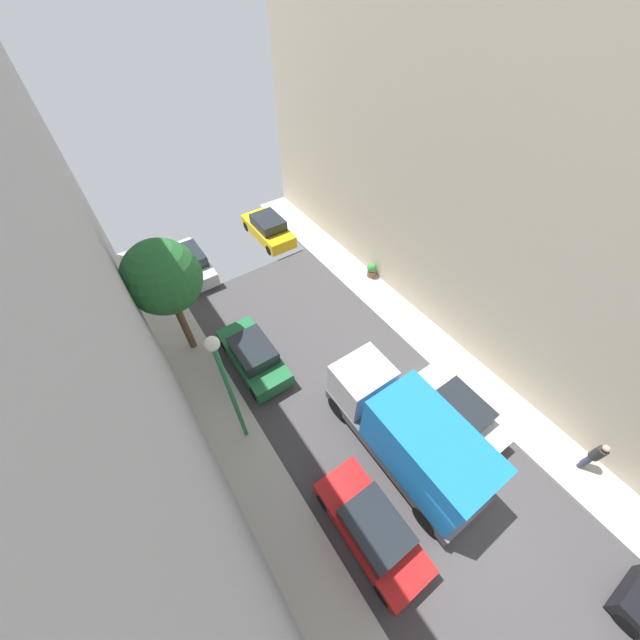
% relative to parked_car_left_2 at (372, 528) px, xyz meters
% --- Properties ---
extents(ground, '(32.00, 32.00, 0.00)m').
position_rel_parked_car_left_2_xyz_m(ground, '(2.70, -1.58, -0.72)').
color(ground, '#423F42').
extents(sidewalk_left, '(2.00, 44.00, 0.15)m').
position_rel_parked_car_left_2_xyz_m(sidewalk_left, '(-2.30, -1.58, -0.64)').
color(sidewalk_left, '#B7B2A8').
rests_on(sidewalk_left, ground).
extents(sidewalk_right, '(2.00, 44.00, 0.15)m').
position_rel_parked_car_left_2_xyz_m(sidewalk_right, '(7.70, -1.58, -0.64)').
color(sidewalk_right, '#B7B2A8').
rests_on(sidewalk_right, ground).
extents(parked_car_left_2, '(1.78, 4.20, 1.57)m').
position_rel_parked_car_left_2_xyz_m(parked_car_left_2, '(0.00, 0.00, 0.00)').
color(parked_car_left_2, red).
rests_on(parked_car_left_2, ground).
extents(parked_car_left_3, '(1.78, 4.20, 1.57)m').
position_rel_parked_car_left_2_xyz_m(parked_car_left_3, '(0.00, 8.33, 0.00)').
color(parked_car_left_3, '#1E6638').
rests_on(parked_car_left_3, ground).
extents(parked_car_left_4, '(1.78, 4.20, 1.57)m').
position_rel_parked_car_left_2_xyz_m(parked_car_left_4, '(0.00, 16.24, 0.00)').
color(parked_car_left_4, silver).
rests_on(parked_car_left_4, ground).
extents(parked_car_right_2, '(1.78, 4.20, 1.57)m').
position_rel_parked_car_left_2_xyz_m(parked_car_right_2, '(5.40, 1.22, 0.00)').
color(parked_car_right_2, white).
rests_on(parked_car_right_2, ground).
extents(parked_car_right_3, '(1.78, 4.20, 1.57)m').
position_rel_parked_car_left_2_xyz_m(parked_car_right_3, '(5.40, 16.69, 0.00)').
color(parked_car_right_3, gold).
rests_on(parked_car_right_3, ground).
extents(delivery_truck, '(2.26, 6.60, 3.38)m').
position_rel_parked_car_left_2_xyz_m(delivery_truck, '(2.70, 1.41, 1.07)').
color(delivery_truck, '#4C4C51').
rests_on(delivery_truck, ground).
extents(pedestrian, '(0.40, 0.36, 1.72)m').
position_rel_parked_car_left_2_xyz_m(pedestrian, '(8.01, -2.84, 0.35)').
color(pedestrian, '#2D334C').
rests_on(pedestrian, sidewalk_right).
extents(street_tree_2, '(3.04, 3.04, 5.94)m').
position_rel_parked_car_left_2_xyz_m(street_tree_2, '(-2.00, 10.95, 3.81)').
color(street_tree_2, brown).
rests_on(street_tree_2, sidewalk_left).
extents(potted_plant_0, '(0.54, 0.54, 0.89)m').
position_rel_parked_car_left_2_xyz_m(potted_plant_0, '(8.37, 9.94, -0.09)').
color(potted_plant_0, brown).
rests_on(potted_plant_0, sidewalk_right).
extents(lamp_post, '(0.44, 0.44, 6.19)m').
position_rel_parked_car_left_2_xyz_m(lamp_post, '(-1.90, 5.46, 3.44)').
color(lamp_post, '#26723F').
rests_on(lamp_post, sidewalk_left).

